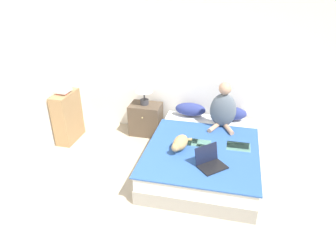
% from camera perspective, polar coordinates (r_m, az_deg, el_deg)
% --- Properties ---
extents(wall_back, '(5.62, 0.05, 2.55)m').
position_cam_1_polar(wall_back, '(5.05, 6.60, 11.21)').
color(wall_back, white).
rests_on(wall_back, ground_plane).
extents(wall_side, '(0.05, 4.03, 2.55)m').
position_cam_1_polar(wall_side, '(4.58, -26.81, 6.74)').
color(wall_side, white).
rests_on(wall_side, ground_plane).
extents(bed, '(1.55, 2.05, 0.42)m').
position_cam_1_polar(bed, '(4.48, 6.67, -6.11)').
color(bed, '#9E998E').
rests_on(bed, ground_plane).
extents(pillow_near, '(0.52, 0.25, 0.22)m').
position_cam_1_polar(pillow_near, '(5.12, 4.29, 2.62)').
color(pillow_near, navy).
rests_on(pillow_near, bed).
extents(pillow_far, '(0.52, 0.25, 0.22)m').
position_cam_1_polar(pillow_far, '(5.08, 11.86, 1.86)').
color(pillow_far, navy).
rests_on(pillow_far, bed).
extents(person_sitting, '(0.41, 0.40, 0.74)m').
position_cam_1_polar(person_sitting, '(4.73, 10.46, 2.70)').
color(person_sitting, slate).
rests_on(person_sitting, bed).
extents(cat_tabby, '(0.25, 0.51, 0.19)m').
position_cam_1_polar(cat_tabby, '(4.15, 2.29, -3.83)').
color(cat_tabby, tan).
rests_on(cat_tabby, bed).
extents(laptop_open, '(0.45, 0.44, 0.25)m').
position_cam_1_polar(laptop_open, '(3.87, 8.07, -7.42)').
color(laptop_open, black).
rests_on(laptop_open, bed).
extents(nightstand, '(0.54, 0.41, 0.56)m').
position_cam_1_polar(nightstand, '(5.34, -4.23, 0.77)').
color(nightstand, brown).
rests_on(nightstand, ground_plane).
extents(table_lamp, '(0.30, 0.30, 0.46)m').
position_cam_1_polar(table_lamp, '(5.12, -4.62, 6.88)').
color(table_lamp, '#38383D').
rests_on(table_lamp, nightstand).
extents(bookshelf, '(0.25, 0.58, 0.86)m').
position_cam_1_polar(bookshelf, '(5.35, -18.56, 1.13)').
color(bookshelf, '#99754C').
rests_on(bookshelf, ground_plane).
extents(book_stack_top, '(0.21, 0.24, 0.06)m').
position_cam_1_polar(book_stack_top, '(5.17, -19.30, 5.74)').
color(book_stack_top, '#B24238').
rests_on(book_stack_top, bookshelf).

